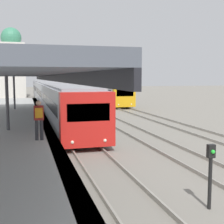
# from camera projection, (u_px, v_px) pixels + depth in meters

# --- Properties ---
(platform_canopy) EXTENTS (4.00, 26.65, 2.91)m
(platform_canopy) POSITION_uv_depth(u_px,v_px,m) (7.00, 74.00, 15.32)
(platform_canopy) COLOR #4C515B
(platform_canopy) RESTS_ON station_platform
(person_on_platform) EXTENTS (0.40, 0.40, 1.66)m
(person_on_platform) POSITION_uv_depth(u_px,v_px,m) (39.00, 117.00, 12.94)
(person_on_platform) COLOR #2D2D33
(person_on_platform) RESTS_ON station_platform
(train_near) EXTENTS (2.61, 46.30, 2.98)m
(train_near) POSITION_uv_depth(u_px,v_px,m) (50.00, 94.00, 36.60)
(train_near) COLOR red
(train_near) RESTS_ON ground_plane
(train_far) EXTENTS (2.52, 56.76, 2.88)m
(train_far) POSITION_uv_depth(u_px,v_px,m) (81.00, 87.00, 61.57)
(train_far) COLOR gold
(train_far) RESTS_ON ground_plane
(signal_post_near) EXTENTS (0.20, 0.21, 1.78)m
(signal_post_near) POSITION_uv_depth(u_px,v_px,m) (211.00, 169.00, 8.30)
(signal_post_near) COLOR black
(signal_post_near) RESTS_ON ground_plane
(signal_mast_far) EXTENTS (0.28, 0.29, 5.06)m
(signal_mast_far) POSITION_uv_depth(u_px,v_px,m) (133.00, 81.00, 36.34)
(signal_mast_far) COLOR gray
(signal_mast_far) RESTS_ON ground_plane
(distant_domed_building) EXTENTS (4.60, 4.60, 12.28)m
(distant_domed_building) POSITION_uv_depth(u_px,v_px,m) (12.00, 65.00, 55.25)
(distant_domed_building) COLOR silver
(distant_domed_building) RESTS_ON ground_plane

